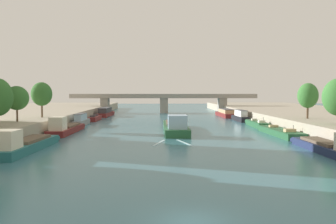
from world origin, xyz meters
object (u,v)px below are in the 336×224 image
at_px(moored_boat_right_upstream, 257,124).
at_px(barge_midriver, 175,126).
at_px(moored_boat_right_lone, 240,116).
at_px(tree_left_nearest, 17,98).
at_px(moored_boat_left_downstream, 95,118).
at_px(moored_boat_right_downstream, 226,113).
at_px(moored_boat_right_second, 280,132).
at_px(moored_boat_left_gap_after, 106,112).
at_px(tree_left_past_mid, 42,94).
at_px(bridge_far, 164,101).
at_px(moored_boat_left_far, 24,144).
at_px(moored_boat_left_near, 81,120).
at_px(moored_boat_left_end, 66,128).
at_px(tree_right_third, 308,96).
at_px(moored_boat_right_midway, 331,147).

bearing_deg(moored_boat_right_upstream, barge_midriver, -152.22).
distance_m(moored_boat_right_lone, tree_left_nearest, 53.33).
bearing_deg(moored_boat_left_downstream, tree_left_nearest, -101.76).
xyz_separation_m(moored_boat_right_downstream, tree_left_nearest, (-43.59, -45.21, 5.42)).
relative_size(barge_midriver, moored_boat_right_downstream, 1.26).
relative_size(moored_boat_left_downstream, moored_boat_right_second, 0.69).
bearing_deg(moored_boat_right_lone, moored_boat_left_gap_after, 152.47).
bearing_deg(moored_boat_right_second, moored_boat_left_downstream, 140.30).
height_order(tree_left_past_mid, bridge_far, tree_left_past_mid).
height_order(moored_boat_left_far, moored_boat_left_downstream, moored_boat_left_far).
bearing_deg(barge_midriver, moored_boat_left_downstream, 127.01).
bearing_deg(moored_boat_left_gap_after, moored_boat_left_far, -90.41).
xyz_separation_m(moored_boat_left_near, tree_left_past_mid, (-5.20, -10.14, 5.91)).
distance_m(moored_boat_left_end, tree_right_third, 44.53).
relative_size(barge_midriver, moored_boat_right_lone, 1.98).
relative_size(moored_boat_right_second, tree_right_third, 2.37).
relative_size(moored_boat_right_midway, tree_right_third, 2.41).
bearing_deg(moored_boat_left_end, moored_boat_right_midway, -29.87).
height_order(moored_boat_right_upstream, tree_left_past_mid, tree_left_past_mid).
distance_m(barge_midriver, moored_boat_left_gap_after, 46.91).
distance_m(barge_midriver, moored_boat_left_far, 28.46).
relative_size(moored_boat_left_end, moored_boat_right_downstream, 0.95).
height_order(barge_midriver, moored_boat_left_far, barge_midriver).
height_order(moored_boat_left_gap_after, tree_left_nearest, tree_left_nearest).
bearing_deg(moored_boat_left_far, tree_left_nearest, 114.74).
bearing_deg(tree_left_past_mid, moored_boat_left_near, 62.84).
xyz_separation_m(moored_boat_left_downstream, moored_boat_right_second, (37.54, -31.17, -0.03)).
bearing_deg(tree_right_third, moored_boat_left_near, 162.01).
bearing_deg(moored_boat_left_end, moored_boat_left_near, 91.93).
relative_size(moored_boat_left_downstream, moored_boat_right_midway, 0.68).
distance_m(moored_boat_left_near, moored_boat_left_downstream, 12.87).
bearing_deg(barge_midriver, moored_boat_left_far, -134.51).
bearing_deg(tree_right_third, moored_boat_left_downstream, 148.16).
xyz_separation_m(tree_left_nearest, bridge_far, (25.27, 64.32, -2.06)).
height_order(moored_boat_right_downstream, tree_left_past_mid, tree_left_past_mid).
bearing_deg(moored_boat_right_second, tree_left_past_mid, 169.32).
bearing_deg(moored_boat_right_upstream, tree_left_past_mid, -171.85).
bearing_deg(barge_midriver, tree_left_nearest, -167.04).
distance_m(barge_midriver, moored_boat_right_upstream, 20.35).
xyz_separation_m(moored_boat_right_lone, moored_boat_right_downstream, (-0.62, 15.85, -0.20)).
distance_m(tree_right_third, bridge_far, 64.62).
bearing_deg(moored_boat_right_second, moored_boat_right_midway, -90.66).
bearing_deg(tree_left_nearest, moored_boat_right_lone, 33.59).
bearing_deg(moored_boat_left_gap_after, moored_boat_left_end, -90.50).
distance_m(moored_boat_right_midway, bridge_far, 83.34).
distance_m(moored_boat_right_midway, moored_boat_right_downstream, 62.01).
distance_m(moored_boat_left_far, moored_boat_right_lone, 57.59).
bearing_deg(tree_left_nearest, moored_boat_left_gap_after, 81.84).
relative_size(moored_boat_right_upstream, tree_left_past_mid, 1.82).
xyz_separation_m(moored_boat_right_second, bridge_far, (-18.99, 63.16, 3.80)).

